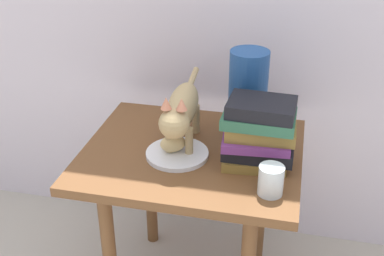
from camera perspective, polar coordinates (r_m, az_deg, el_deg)
side_table at (r=1.61m, az=-0.00°, el=-5.42°), size 0.68×0.58×0.58m
plate at (r=1.53m, az=-1.71°, el=-2.99°), size 0.19×0.19×0.01m
bread_roll at (r=1.52m, az=-2.20°, el=-1.79°), size 0.10×0.09×0.05m
cat at (r=1.52m, az=-1.22°, el=2.12°), size 0.11×0.48×0.23m
book_stack at (r=1.46m, az=7.70°, el=-0.56°), size 0.22×0.16×0.20m
green_vase at (r=1.60m, az=6.44°, el=3.88°), size 0.12×0.12×0.29m
candle_jar at (r=1.36m, az=9.06°, el=-6.13°), size 0.07×0.07×0.08m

